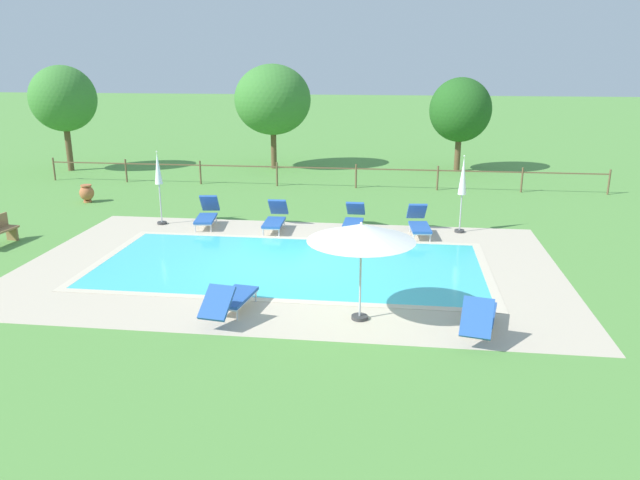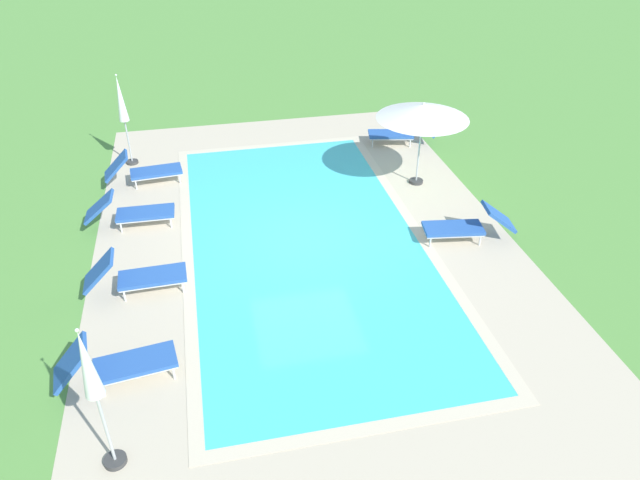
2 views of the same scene
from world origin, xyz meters
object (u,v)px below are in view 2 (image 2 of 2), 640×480
patio_umbrella_closed_row_mid_east (91,377)px  patio_umbrella_closed_row_west (122,105)px  sun_lounger_south_mid (132,212)px  sun_lounger_south_near_corner (137,275)px  patio_umbrella_open_foreground (423,112)px  sun_lounger_north_mid (466,225)px  sun_lounger_north_near_steps (145,170)px  sun_lounger_north_end (400,132)px  sun_lounger_north_far (117,363)px

patio_umbrella_closed_row_mid_east → patio_umbrella_closed_row_west: bearing=1.4°
sun_lounger_south_mid → patio_umbrella_closed_row_mid_east: (-6.55, -0.03, 1.32)m
sun_lounger_south_near_corner → patio_umbrella_open_foreground: patio_umbrella_open_foreground is taller
patio_umbrella_closed_row_west → patio_umbrella_closed_row_mid_east: size_ratio=1.01×
patio_umbrella_open_foreground → sun_lounger_south_near_corner: bearing=115.2°
sun_lounger_north_mid → patio_umbrella_closed_row_west: 9.42m
sun_lounger_north_near_steps → sun_lounger_north_end: (1.03, -7.28, 0.00)m
sun_lounger_north_near_steps → patio_umbrella_closed_row_mid_east: 8.76m
sun_lounger_north_near_steps → patio_umbrella_closed_row_mid_east: patio_umbrella_closed_row_mid_east is taller
sun_lounger_north_mid → patio_umbrella_open_foreground: bearing=2.3°
sun_lounger_north_end → sun_lounger_south_near_corner: size_ratio=1.03×
sun_lounger_north_end → sun_lounger_south_mid: sun_lounger_north_end is taller
sun_lounger_north_mid → patio_umbrella_open_foreground: size_ratio=0.90×
sun_lounger_north_near_steps → sun_lounger_north_far: 7.07m
sun_lounger_north_near_steps → patio_umbrella_closed_row_mid_east: (-8.66, 0.18, 1.31)m
sun_lounger_north_end → sun_lounger_south_mid: (-3.15, 7.50, -0.01)m
patio_umbrella_closed_row_mid_east → sun_lounger_north_end: bearing=-37.6°
sun_lounger_north_mid → patio_umbrella_closed_row_west: patio_umbrella_closed_row_west is taller
sun_lounger_north_far → sun_lounger_south_mid: 4.96m
sun_lounger_south_mid → patio_umbrella_open_foreground: 7.33m
sun_lounger_north_mid → sun_lounger_south_mid: size_ratio=1.04×
sun_lounger_north_end → sun_lounger_south_mid: size_ratio=1.01×
sun_lounger_north_mid → sun_lounger_north_end: (5.31, -0.26, 0.01)m
sun_lounger_north_near_steps → sun_lounger_north_end: sun_lounger_north_end is taller
sun_lounger_south_near_corner → sun_lounger_south_mid: sun_lounger_south_near_corner is taller
sun_lounger_north_end → patio_umbrella_closed_row_mid_east: (-9.70, 7.47, 1.31)m
sun_lounger_north_end → patio_umbrella_closed_row_west: bearing=87.8°
sun_lounger_south_mid → patio_umbrella_closed_row_mid_east: 6.68m
sun_lounger_north_mid → sun_lounger_south_near_corner: bearing=93.3°
sun_lounger_north_mid → sun_lounger_north_end: sun_lounger_north_end is taller
patio_umbrella_closed_row_west → sun_lounger_north_near_steps: bearing=-162.0°
sun_lounger_north_near_steps → sun_lounger_north_mid: sun_lounger_north_near_steps is taller
patio_umbrella_open_foreground → patio_umbrella_closed_row_west: 7.85m
sun_lounger_north_near_steps → sun_lounger_south_near_corner: size_ratio=1.02×
sun_lounger_north_mid → patio_umbrella_closed_row_mid_east: size_ratio=0.82×
sun_lounger_north_mid → patio_umbrella_closed_row_west: (5.60, 7.46, 1.31)m
sun_lounger_north_mid → sun_lounger_north_far: sun_lounger_north_far is taller
sun_lounger_south_mid → patio_umbrella_closed_row_west: patio_umbrella_closed_row_west is taller
sun_lounger_north_far → patio_umbrella_closed_row_west: 8.50m
patio_umbrella_closed_row_west → patio_umbrella_closed_row_mid_east: (-9.99, -0.25, 0.01)m
sun_lounger_north_far → patio_umbrella_closed_row_mid_east: (-1.59, -0.02, 1.31)m
sun_lounger_north_near_steps → patio_umbrella_closed_row_west: patio_umbrella_closed_row_west is taller
sun_lounger_south_near_corner → patio_umbrella_open_foreground: size_ratio=0.85×
sun_lounger_south_mid → patio_umbrella_closed_row_mid_east: patio_umbrella_closed_row_mid_east is taller
sun_lounger_north_end → patio_umbrella_open_foreground: size_ratio=0.87×
patio_umbrella_closed_row_west → patio_umbrella_open_foreground: bearing=-110.7°
sun_lounger_north_end → patio_umbrella_closed_row_mid_east: bearing=142.4°
sun_lounger_south_mid → sun_lounger_north_far: bearing=-179.9°
sun_lounger_north_mid → sun_lounger_south_near_corner: 7.03m
sun_lounger_north_end → sun_lounger_south_mid: bearing=112.8°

